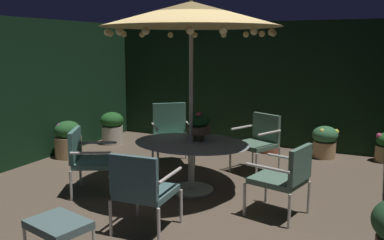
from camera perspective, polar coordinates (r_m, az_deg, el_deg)
ground_plane at (r=5.92m, az=-0.65°, el=-10.21°), size 6.94×7.01×0.02m
hedge_backdrop_rear at (r=8.72m, az=9.00°, el=4.96°), size 6.94×0.30×2.53m
hedge_backdrop_left at (r=7.64m, az=-23.74°, el=3.44°), size 0.30×7.01×2.53m
patio_dining_table at (r=5.85m, az=-0.12°, el=-4.40°), size 1.67×1.31×0.72m
patio_umbrella at (r=5.67m, az=-0.13°, el=14.39°), size 2.44×2.44×2.72m
centerpiece_planter at (r=5.88m, az=0.94°, el=-0.70°), size 0.34×0.34×0.40m
patio_chair_north at (r=5.97m, az=-14.22°, el=-4.89°), size 0.81×0.82×0.92m
patio_chair_northeast at (r=4.60m, az=-6.93°, el=-9.21°), size 0.66×0.67×0.94m
patio_chair_east at (r=5.12m, az=12.77°, el=-7.46°), size 0.74×0.71×0.90m
patio_chair_southeast at (r=6.84m, az=9.29°, el=-2.57°), size 0.79×0.78×0.95m
patio_chair_south at (r=7.24m, az=-2.88°, el=-1.41°), size 0.90×0.90×1.05m
ottoman_footrest at (r=4.38m, az=-18.01°, el=-13.72°), size 0.68×0.56×0.37m
potted_plant_left_near at (r=8.86m, az=-10.98°, el=-0.98°), size 0.48×0.48×0.67m
potted_plant_right_near at (r=7.98m, az=-16.77°, el=-2.58°), size 0.49×0.49×0.69m
potted_plant_front_corner at (r=8.15m, az=10.78°, el=-2.71°), size 0.37×0.37×0.50m
potted_plant_back_center at (r=8.02m, az=17.90°, el=-2.76°), size 0.47×0.46×0.59m
potted_plant_right_far at (r=8.78m, az=0.74°, el=-1.13°), size 0.39×0.39×0.57m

